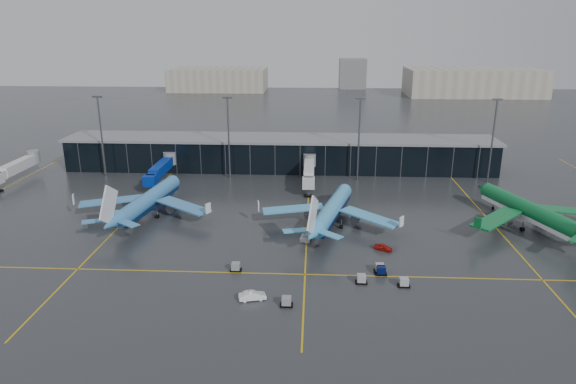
{
  "coord_description": "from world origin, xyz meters",
  "views": [
    {
      "loc": [
        11.31,
        -104.47,
        45.79
      ],
      "look_at": [
        5.0,
        18.0,
        6.0
      ],
      "focal_mm": 32.0,
      "sensor_mm": 36.0,
      "label": 1
    }
  ],
  "objects_px": {
    "airliner_klm_near": "(332,200)",
    "baggage_carts": "(342,278)",
    "airliner_aer_lingus": "(530,201)",
    "airliner_arkefly": "(148,191)",
    "mobile_airstair": "(306,237)",
    "service_van_red": "(383,247)",
    "service_van_white": "(252,296)"
  },
  "relations": [
    {
      "from": "baggage_carts",
      "to": "mobile_airstair",
      "type": "distance_m",
      "value": 20.69
    },
    {
      "from": "airliner_klm_near",
      "to": "baggage_carts",
      "type": "xyz_separation_m",
      "value": [
        0.99,
        -29.34,
        -5.44
      ]
    },
    {
      "from": "service_van_white",
      "to": "airliner_aer_lingus",
      "type": "bearing_deg",
      "value": -73.16
    },
    {
      "from": "airliner_klm_near",
      "to": "baggage_carts",
      "type": "distance_m",
      "value": 29.85
    },
    {
      "from": "airliner_arkefly",
      "to": "mobile_airstair",
      "type": "bearing_deg",
      "value": -11.76
    },
    {
      "from": "mobile_airstair",
      "to": "baggage_carts",
      "type": "bearing_deg",
      "value": -61.48
    },
    {
      "from": "airliner_aer_lingus",
      "to": "service_van_white",
      "type": "xyz_separation_m",
      "value": [
        -61.52,
        -37.7,
        -5.8
      ]
    },
    {
      "from": "airliner_klm_near",
      "to": "mobile_airstair",
      "type": "relative_size",
      "value": 11.55
    },
    {
      "from": "airliner_aer_lingus",
      "to": "baggage_carts",
      "type": "distance_m",
      "value": 54.96
    },
    {
      "from": "airliner_arkefly",
      "to": "airliner_aer_lingus",
      "type": "xyz_separation_m",
      "value": [
        92.53,
        -3.49,
        0.18
      ]
    },
    {
      "from": "airliner_arkefly",
      "to": "mobile_airstair",
      "type": "height_order",
      "value": "airliner_arkefly"
    },
    {
      "from": "airliner_aer_lingus",
      "to": "service_van_white",
      "type": "height_order",
      "value": "airliner_aer_lingus"
    },
    {
      "from": "airliner_klm_near",
      "to": "service_van_red",
      "type": "height_order",
      "value": "airliner_klm_near"
    },
    {
      "from": "mobile_airstair",
      "to": "airliner_arkefly",
      "type": "bearing_deg",
      "value": 168.89
    },
    {
      "from": "airliner_arkefly",
      "to": "service_van_red",
      "type": "height_order",
      "value": "airliner_arkefly"
    },
    {
      "from": "airliner_klm_near",
      "to": "mobile_airstair",
      "type": "distance_m",
      "value": 12.82
    },
    {
      "from": "baggage_carts",
      "to": "service_van_white",
      "type": "bearing_deg",
      "value": -154.71
    },
    {
      "from": "airliner_arkefly",
      "to": "airliner_klm_near",
      "type": "bearing_deg",
      "value": 2.49
    },
    {
      "from": "airliner_klm_near",
      "to": "baggage_carts",
      "type": "relative_size",
      "value": 1.18
    },
    {
      "from": "baggage_carts",
      "to": "service_van_red",
      "type": "xyz_separation_m",
      "value": [
        9.61,
        14.72,
        -0.09
      ]
    },
    {
      "from": "airliner_klm_near",
      "to": "service_van_white",
      "type": "xyz_separation_m",
      "value": [
        -14.96,
        -36.87,
        -5.4
      ]
    },
    {
      "from": "airliner_arkefly",
      "to": "airliner_aer_lingus",
      "type": "relative_size",
      "value": 0.97
    },
    {
      "from": "service_van_red",
      "to": "service_van_white",
      "type": "xyz_separation_m",
      "value": [
        -25.56,
        -22.26,
        0.12
      ]
    },
    {
      "from": "mobile_airstair",
      "to": "service_van_white",
      "type": "distance_m",
      "value": 28.4
    },
    {
      "from": "airliner_aer_lingus",
      "to": "service_van_white",
      "type": "relative_size",
      "value": 8.91
    },
    {
      "from": "airliner_aer_lingus",
      "to": "service_van_white",
      "type": "distance_m",
      "value": 72.38
    },
    {
      "from": "mobile_airstair",
      "to": "service_van_red",
      "type": "relative_size",
      "value": 0.89
    },
    {
      "from": "mobile_airstair",
      "to": "service_van_white",
      "type": "relative_size",
      "value": 0.72
    },
    {
      "from": "airliner_arkefly",
      "to": "airliner_aer_lingus",
      "type": "distance_m",
      "value": 92.6
    },
    {
      "from": "airliner_aer_lingus",
      "to": "baggage_carts",
      "type": "height_order",
      "value": "airliner_aer_lingus"
    },
    {
      "from": "airliner_klm_near",
      "to": "airliner_aer_lingus",
      "type": "xyz_separation_m",
      "value": [
        46.56,
        0.83,
        0.4
      ]
    },
    {
      "from": "airliner_arkefly",
      "to": "service_van_white",
      "type": "distance_m",
      "value": 51.87
    }
  ]
}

